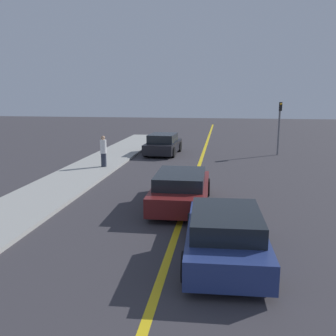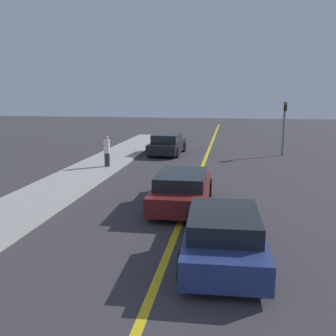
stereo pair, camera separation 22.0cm
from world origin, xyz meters
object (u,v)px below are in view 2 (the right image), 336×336
car_far_distant (167,144)px  traffic_light (284,122)px  car_near_right_lane (224,235)px  car_ahead_center (182,189)px  pedestrian_mid_group (107,151)px

car_far_distant → traffic_light: traffic_light is taller
car_near_right_lane → car_far_distant: size_ratio=1.02×
car_ahead_center → traffic_light: (5.01, 11.98, 1.51)m
car_far_distant → traffic_light: size_ratio=1.22×
car_near_right_lane → car_far_distant: 15.95m
car_near_right_lane → traffic_light: (3.45, 16.19, 1.51)m
car_far_distant → car_near_right_lane: bearing=-72.7°
car_near_right_lane → traffic_light: 16.62m
pedestrian_mid_group → traffic_light: (9.81, 6.02, 1.18)m
car_far_distant → traffic_light: (7.45, 0.75, 1.48)m
traffic_light → pedestrian_mid_group: bearing=-148.5°
car_near_right_lane → pedestrian_mid_group: 12.01m
car_near_right_lane → traffic_light: size_ratio=1.24×
car_ahead_center → car_far_distant: bearing=101.3°
car_near_right_lane → car_ahead_center: size_ratio=0.95×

